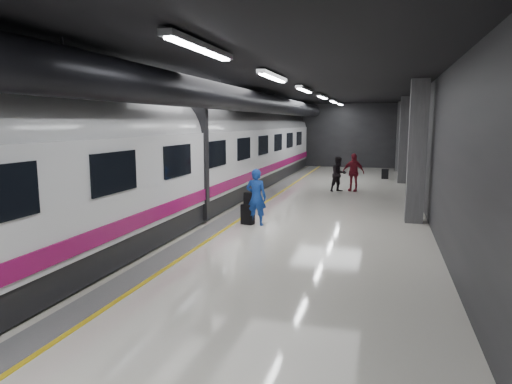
% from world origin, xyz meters
% --- Properties ---
extents(ground, '(40.00, 40.00, 0.00)m').
position_xyz_m(ground, '(0.00, 0.00, 0.00)').
color(ground, silver).
rests_on(ground, ground).
extents(platform_hall, '(10.02, 40.02, 4.51)m').
position_xyz_m(platform_hall, '(-0.29, 0.96, 3.54)').
color(platform_hall, black).
rests_on(platform_hall, ground).
extents(train, '(3.05, 38.00, 4.05)m').
position_xyz_m(train, '(-3.25, -0.00, 2.07)').
color(train, black).
rests_on(train, ground).
extents(traveler_main, '(0.65, 0.43, 1.77)m').
position_xyz_m(traveler_main, '(-0.21, 0.20, 0.88)').
color(traveler_main, '#184AB5').
rests_on(traveler_main, ground).
extents(suitcase_main, '(0.43, 0.33, 0.63)m').
position_xyz_m(suitcase_main, '(-0.50, 0.23, 0.32)').
color(suitcase_main, black).
rests_on(suitcase_main, ground).
extents(shoulder_bag, '(0.30, 0.19, 0.38)m').
position_xyz_m(shoulder_bag, '(-0.47, 0.25, 0.82)').
color(shoulder_bag, black).
rests_on(shoulder_bag, suitcase_main).
extents(traveler_far_a, '(1.00, 0.98, 1.62)m').
position_xyz_m(traveler_far_a, '(1.57, 7.91, 0.81)').
color(traveler_far_a, black).
rests_on(traveler_far_a, ground).
extents(traveler_far_b, '(1.11, 0.67, 1.76)m').
position_xyz_m(traveler_far_b, '(2.20, 8.29, 0.88)').
color(traveler_far_b, maroon).
rests_on(traveler_far_b, ground).
extents(suitcase_far, '(0.38, 0.25, 0.56)m').
position_xyz_m(suitcase_far, '(3.64, 13.53, 0.28)').
color(suitcase_far, black).
rests_on(suitcase_far, ground).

